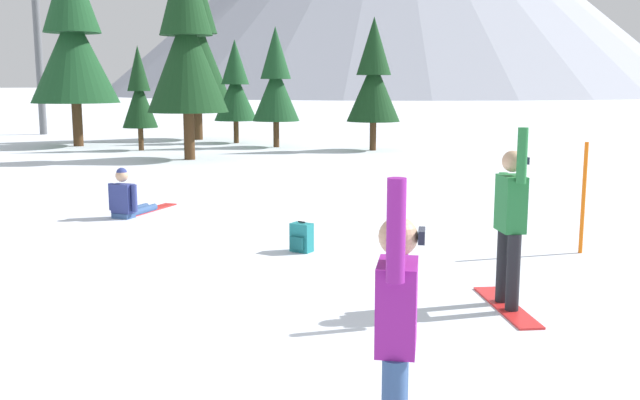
{
  "coord_description": "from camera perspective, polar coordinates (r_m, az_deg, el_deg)",
  "views": [
    {
      "loc": [
        4.93,
        -5.13,
        2.53
      ],
      "look_at": [
        1.33,
        3.48,
        1.0
      ],
      "focal_mm": 39.58,
      "sensor_mm": 36.0,
      "label": 1
    }
  ],
  "objects": [
    {
      "name": "backpack_teal",
      "position": [
        10.78,
        -1.52,
        -3.08
      ],
      "size": [
        0.35,
        0.3,
        0.47
      ],
      "color": "#1E7A7F",
      "rests_on": "ground_plane"
    },
    {
      "name": "snowboarder_foreground",
      "position": [
        4.46,
        6.19,
        -11.39
      ],
      "size": [
        0.61,
        1.5,
        2.02
      ],
      "color": "red",
      "rests_on": "ground_plane"
    },
    {
      "name": "pine_tree_short",
      "position": [
        33.22,
        -10.03,
        12.76
      ],
      "size": [
        3.05,
        3.05,
        8.43
      ],
      "color": "#472D19",
      "rests_on": "ground_plane"
    },
    {
      "name": "snowboarder_midground",
      "position": [
        8.22,
        15.12,
        -1.8
      ],
      "size": [
        0.98,
        1.48,
        2.08
      ],
      "color": "red",
      "rests_on": "ground_plane"
    },
    {
      "name": "snowboarder_background",
      "position": [
        14.12,
        -15.22,
        0.05
      ],
      "size": [
        0.63,
        1.81,
        0.97
      ],
      "color": "#335184",
      "rests_on": "ground_plane"
    },
    {
      "name": "ski_lift_tower",
      "position": [
        38.97,
        -21.97,
        13.66
      ],
      "size": [
        3.06,
        0.36,
        10.48
      ],
      "color": "#595B60",
      "rests_on": "ground_plane"
    },
    {
      "name": "ground_plane",
      "position": [
        7.55,
        -20.28,
        -10.87
      ],
      "size": [
        800.0,
        800.0,
        0.0
      ],
      "primitive_type": "plane",
      "color": "silver"
    },
    {
      "name": "pine_tree_slender",
      "position": [
        28.15,
        -14.42,
        8.33
      ],
      "size": [
        1.34,
        1.34,
        4.0
      ],
      "color": "#472D19",
      "rests_on": "ground_plane"
    },
    {
      "name": "pine_tree_tall",
      "position": [
        30.95,
        -19.36,
        12.29
      ],
      "size": [
        3.52,
        3.52,
        8.07
      ],
      "color": "#472D19",
      "rests_on": "ground_plane"
    },
    {
      "name": "pine_tree_twin",
      "position": [
        28.78,
        -3.6,
        9.51
      ],
      "size": [
        1.91,
        1.91,
        4.82
      ],
      "color": "#472D19",
      "rests_on": "ground_plane"
    },
    {
      "name": "pine_tree_broad",
      "position": [
        24.38,
        -10.76,
        12.53
      ],
      "size": [
        2.71,
        2.71,
        7.26
      ],
      "color": "#472D19",
      "rests_on": "ground_plane"
    },
    {
      "name": "pine_tree_young",
      "position": [
        30.98,
        -6.86,
        9.07
      ],
      "size": [
        1.86,
        1.86,
        4.44
      ],
      "color": "#472D19",
      "rests_on": "ground_plane"
    },
    {
      "name": "pine_tree_leaning",
      "position": [
        27.38,
        4.36,
        9.79
      ],
      "size": [
        2.05,
        2.05,
        5.06
      ],
      "color": "#472D19",
      "rests_on": "ground_plane"
    },
    {
      "name": "trail_marker_pole",
      "position": [
        11.3,
        20.53,
        0.14
      ],
      "size": [
        0.06,
        0.06,
        1.69
      ],
      "primitive_type": "cylinder",
      "color": "orange",
      "rests_on": "ground_plane"
    }
  ]
}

